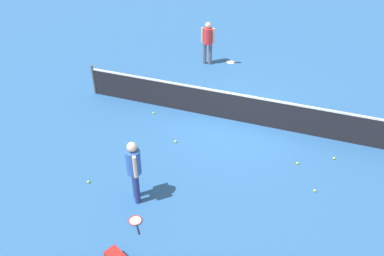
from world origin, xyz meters
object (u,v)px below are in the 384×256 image
Objects in this scene: tennis_racket_near_player at (136,221)px; tennis_racket_far_player at (231,62)px; tennis_ball_by_net at (334,158)px; tennis_ball_stray_left at (154,113)px; tennis_ball_midcourt at (175,142)px; player_near_side at (134,167)px; player_far_side at (208,40)px; tennis_ball_stray_right at (297,163)px; tennis_ball_baseline at (88,182)px; tennis_ball_near_player at (315,191)px.

tennis_racket_near_player is 8.88m from tennis_racket_far_player.
tennis_ball_stray_left is at bearing 175.76° from tennis_ball_by_net.
tennis_ball_midcourt is at bearing 95.11° from tennis_racket_near_player.
player_near_side is 7.82m from player_far_side.
tennis_ball_stray_left and tennis_ball_stray_right have the same top height.
tennis_ball_by_net and tennis_ball_baseline have the same top height.
tennis_ball_baseline is (-5.83, -3.14, 0.00)m from tennis_ball_by_net.
tennis_ball_near_player and tennis_ball_by_net have the same top height.
tennis_ball_baseline is at bearing -93.25° from tennis_ball_stray_left.
tennis_ball_stray_right reaches higher than tennis_racket_near_player.
tennis_ball_stray_left is at bearing 135.92° from tennis_ball_midcourt.
tennis_ball_stray_left is (0.20, 3.55, 0.00)m from tennis_ball_baseline.
tennis_ball_by_net is (0.37, 1.49, 0.00)m from tennis_ball_near_player.
tennis_ball_midcourt is 1.00× the size of tennis_ball_stray_right.
tennis_ball_near_player and tennis_ball_baseline have the same top height.
player_near_side is at bearing -143.73° from tennis_ball_by_net.
tennis_ball_midcourt is (0.01, 2.45, -0.98)m from player_near_side.
player_near_side is at bearing -84.38° from player_far_side.
tennis_ball_by_net is at bearing 43.50° from tennis_racket_near_player.
tennis_ball_baseline is at bearing 176.38° from player_near_side.
tennis_ball_midcourt is at bearing 169.96° from tennis_ball_near_player.
tennis_ball_near_player reaches higher than tennis_racket_near_player.
tennis_ball_stray_left reaches higher than tennis_racket_near_player.
tennis_racket_near_player is 8.53× the size of tennis_ball_midcourt.
tennis_ball_baseline and tennis_ball_stray_left have the same top height.
player_far_side reaches higher than tennis_ball_near_player.
tennis_ball_baseline and tennis_ball_stray_right have the same top height.
tennis_racket_near_player is 0.93× the size of tennis_racket_far_player.
tennis_ball_stray_left is at bearing -106.33° from tennis_racket_far_player.
tennis_ball_near_player is at bearing 32.79° from tennis_racket_near_player.
tennis_ball_stray_right is at bearing 37.48° from player_near_side.
tennis_racket_near_player is 3.13m from tennis_ball_midcourt.
tennis_ball_by_net is 1.00× the size of tennis_ball_stray_left.
tennis_ball_baseline is at bearing 156.07° from tennis_racket_near_player.
player_near_side is at bearing -90.25° from tennis_ball_midcourt.
tennis_ball_near_player is at bearing -58.79° from tennis_racket_far_player.
tennis_ball_stray_right is at bearing 27.70° from tennis_ball_baseline.
tennis_ball_baseline is (-1.44, -2.36, 0.00)m from tennis_ball_midcourt.
tennis_ball_by_net is (5.16, -4.56, -0.98)m from player_far_side.
tennis_racket_far_player is at bearing 79.27° from tennis_ball_baseline.
tennis_racket_far_player is at bearing 89.02° from tennis_ball_midcourt.
player_near_side is 25.76× the size of tennis_ball_stray_left.
tennis_ball_near_player and tennis_ball_stray_left have the same top height.
player_far_side reaches higher than tennis_ball_by_net.
tennis_ball_near_player is 1.00× the size of tennis_ball_midcourt.
player_near_side reaches higher than tennis_ball_baseline.
tennis_ball_stray_right is (3.37, -5.54, 0.02)m from tennis_racket_far_player.
player_far_side is 5.48m from tennis_ball_midcourt.
tennis_racket_far_player is at bearing 73.67° from tennis_ball_stray_left.
player_near_side reaches higher than tennis_racket_far_player.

